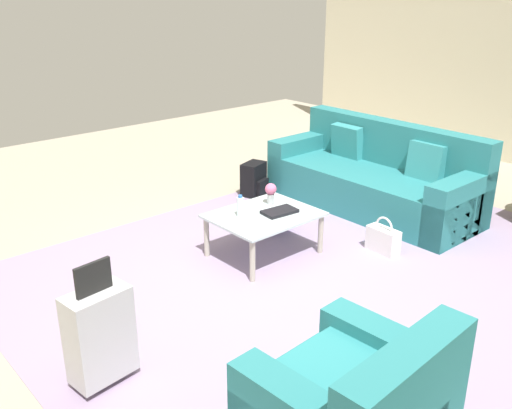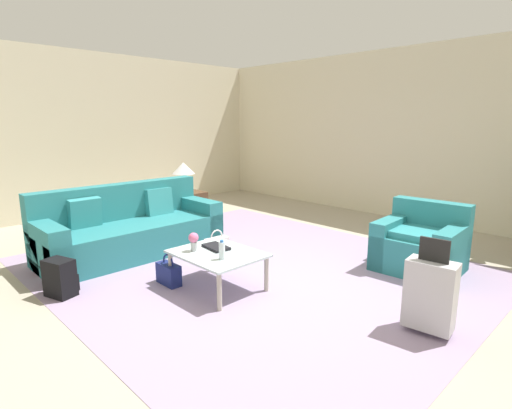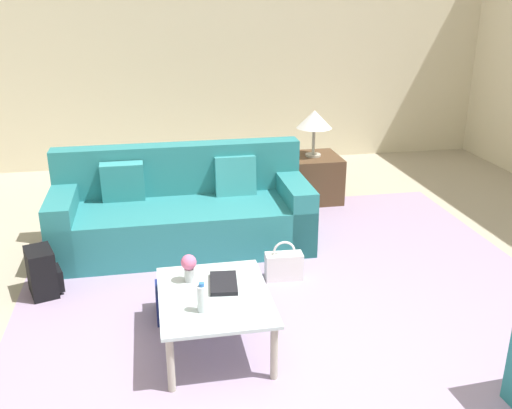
{
  "view_description": "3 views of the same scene",
  "coord_description": "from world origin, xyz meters",
  "px_view_note": "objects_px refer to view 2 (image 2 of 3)",
  "views": [
    {
      "loc": [
        2.85,
        3.1,
        2.38
      ],
      "look_at": [
        -0.12,
        -0.29,
        0.64
      ],
      "focal_mm": 40.0,
      "sensor_mm": 36.0,
      "label": 1
    },
    {
      "loc": [
        2.82,
        -3.08,
        1.8
      ],
      "look_at": [
        -0.04,
        -0.27,
        0.96
      ],
      "focal_mm": 28.0,
      "sensor_mm": 36.0,
      "label": 2
    },
    {
      "loc": [
        3.0,
        -0.86,
        2.34
      ],
      "look_at": [
        -0.59,
        -0.18,
        0.97
      ],
      "focal_mm": 40.0,
      "sensor_mm": 36.0,
      "label": 3
    }
  ],
  "objects_px": {
    "table_lamp": "(183,169)",
    "coffee_table_book": "(216,247)",
    "suitcase_silver": "(430,294)",
    "backpack_black": "(61,278)",
    "armchair": "(421,246)",
    "coffee_table": "(217,257)",
    "water_bottle": "(222,250)",
    "handbag_navy": "(169,274)",
    "flower_vase": "(194,240)",
    "handbag_white": "(217,246)",
    "side_table": "(185,206)",
    "couch": "(129,231)"
  },
  "relations": [
    {
      "from": "armchair",
      "to": "handbag_navy",
      "type": "xyz_separation_m",
      "value": [
        -1.77,
        -2.49,
        -0.16
      ]
    },
    {
      "from": "coffee_table_book",
      "to": "handbag_navy",
      "type": "height_order",
      "value": "coffee_table_book"
    },
    {
      "from": "couch",
      "to": "backpack_black",
      "type": "distance_m",
      "value": 1.44
    },
    {
      "from": "side_table",
      "to": "handbag_white",
      "type": "distance_m",
      "value": 2.08
    },
    {
      "from": "handbag_white",
      "to": "backpack_black",
      "type": "distance_m",
      "value": 2.0
    },
    {
      "from": "side_table",
      "to": "handbag_navy",
      "type": "bearing_deg",
      "value": -38.08
    },
    {
      "from": "table_lamp",
      "to": "backpack_black",
      "type": "bearing_deg",
      "value": -57.22
    },
    {
      "from": "couch",
      "to": "table_lamp",
      "type": "height_order",
      "value": "table_lamp"
    },
    {
      "from": "water_bottle",
      "to": "side_table",
      "type": "distance_m",
      "value": 3.41
    },
    {
      "from": "armchair",
      "to": "backpack_black",
      "type": "bearing_deg",
      "value": -123.65
    },
    {
      "from": "table_lamp",
      "to": "coffee_table_book",
      "type": "bearing_deg",
      "value": -27.92
    },
    {
      "from": "coffee_table_book",
      "to": "flower_vase",
      "type": "height_order",
      "value": "flower_vase"
    },
    {
      "from": "armchair",
      "to": "handbag_white",
      "type": "height_order",
      "value": "armchair"
    },
    {
      "from": "water_bottle",
      "to": "flower_vase",
      "type": "height_order",
      "value": "flower_vase"
    },
    {
      "from": "flower_vase",
      "to": "backpack_black",
      "type": "height_order",
      "value": "flower_vase"
    },
    {
      "from": "suitcase_silver",
      "to": "backpack_black",
      "type": "distance_m",
      "value": 3.61
    },
    {
      "from": "table_lamp",
      "to": "suitcase_silver",
      "type": "distance_m",
      "value": 4.9
    },
    {
      "from": "couch",
      "to": "coffee_table",
      "type": "xyz_separation_m",
      "value": [
        1.8,
        0.1,
        0.05
      ]
    },
    {
      "from": "suitcase_silver",
      "to": "handbag_navy",
      "type": "distance_m",
      "value": 2.68
    },
    {
      "from": "coffee_table",
      "to": "flower_vase",
      "type": "distance_m",
      "value": 0.32
    },
    {
      "from": "couch",
      "to": "side_table",
      "type": "relative_size",
      "value": 3.91
    },
    {
      "from": "coffee_table_book",
      "to": "handbag_navy",
      "type": "distance_m",
      "value": 0.61
    },
    {
      "from": "side_table",
      "to": "couch",
      "type": "bearing_deg",
      "value": -58.05
    },
    {
      "from": "backpack_black",
      "to": "table_lamp",
      "type": "bearing_deg",
      "value": 122.78
    },
    {
      "from": "armchair",
      "to": "coffee_table_book",
      "type": "xyz_separation_m",
      "value": [
        -1.42,
        -2.09,
        0.13
      ]
    },
    {
      "from": "armchair",
      "to": "side_table",
      "type": "bearing_deg",
      "value": -170.78
    },
    {
      "from": "flower_vase",
      "to": "handbag_navy",
      "type": "relative_size",
      "value": 0.57
    },
    {
      "from": "flower_vase",
      "to": "table_lamp",
      "type": "height_order",
      "value": "table_lamp"
    },
    {
      "from": "coffee_table",
      "to": "side_table",
      "type": "relative_size",
      "value": 1.54
    },
    {
      "from": "couch",
      "to": "suitcase_silver",
      "type": "relative_size",
      "value": 2.84
    },
    {
      "from": "coffee_table_book",
      "to": "couch",
      "type": "bearing_deg",
      "value": -167.96
    },
    {
      "from": "flower_vase",
      "to": "table_lamp",
      "type": "xyz_separation_m",
      "value": [
        -2.58,
        1.65,
        0.42
      ]
    },
    {
      "from": "water_bottle",
      "to": "handbag_white",
      "type": "bearing_deg",
      "value": 143.54
    },
    {
      "from": "water_bottle",
      "to": "handbag_navy",
      "type": "height_order",
      "value": "water_bottle"
    },
    {
      "from": "backpack_black",
      "to": "suitcase_silver",
      "type": "bearing_deg",
      "value": 33.53
    },
    {
      "from": "table_lamp",
      "to": "handbag_navy",
      "type": "bearing_deg",
      "value": -38.08
    },
    {
      "from": "coffee_table",
      "to": "flower_vase",
      "type": "height_order",
      "value": "flower_vase"
    },
    {
      "from": "side_table",
      "to": "handbag_white",
      "type": "relative_size",
      "value": 1.72
    },
    {
      "from": "suitcase_silver",
      "to": "handbag_navy",
      "type": "relative_size",
      "value": 2.37
    },
    {
      "from": "coffee_table_book",
      "to": "suitcase_silver",
      "type": "bearing_deg",
      "value": 22.24
    },
    {
      "from": "coffee_table_book",
      "to": "flower_vase",
      "type": "xyz_separation_m",
      "value": [
        -0.1,
        -0.23,
        0.11
      ]
    },
    {
      "from": "couch",
      "to": "suitcase_silver",
      "type": "bearing_deg",
      "value": 11.88
    },
    {
      "from": "handbag_white",
      "to": "handbag_navy",
      "type": "height_order",
      "value": "same"
    },
    {
      "from": "armchair",
      "to": "coffee_table",
      "type": "bearing_deg",
      "value": -120.91
    },
    {
      "from": "handbag_navy",
      "to": "backpack_black",
      "type": "relative_size",
      "value": 0.89
    },
    {
      "from": "water_bottle",
      "to": "coffee_table_book",
      "type": "xyz_separation_m",
      "value": [
        -0.32,
        0.18,
        -0.08
      ]
    },
    {
      "from": "side_table",
      "to": "backpack_black",
      "type": "distance_m",
      "value": 3.32
    },
    {
      "from": "flower_vase",
      "to": "side_table",
      "type": "distance_m",
      "value": 3.07
    },
    {
      "from": "suitcase_silver",
      "to": "water_bottle",
      "type": "bearing_deg",
      "value": -156.04
    },
    {
      "from": "suitcase_silver",
      "to": "backpack_black",
      "type": "height_order",
      "value": "suitcase_silver"
    }
  ]
}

